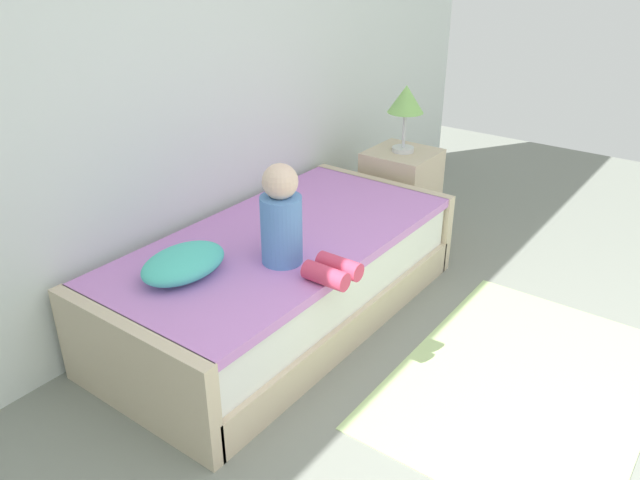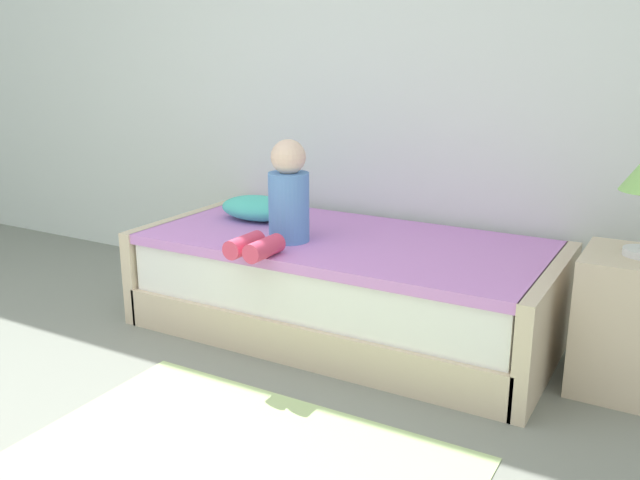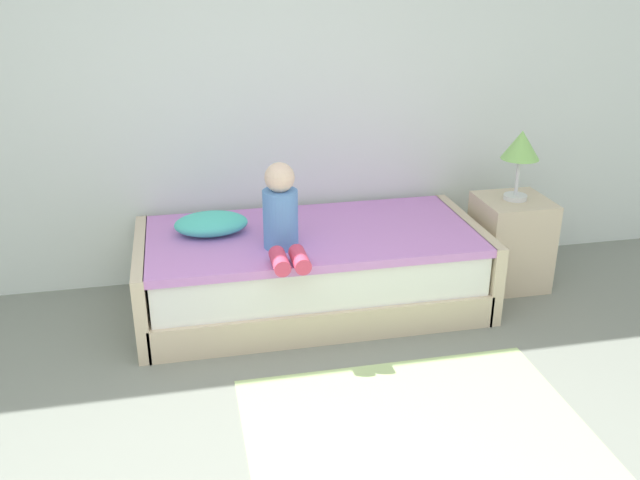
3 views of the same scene
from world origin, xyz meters
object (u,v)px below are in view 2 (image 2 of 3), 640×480
bed (344,285)px  child_figure (283,202)px  nightstand (632,324)px  pillow (258,208)px

bed → child_figure: child_figure is taller
child_figure → nightstand: bearing=9.8°
nightstand → child_figure: (-1.56, -0.27, 0.40)m
nightstand → child_figure: child_figure is taller
nightstand → pillow: (-1.95, 0.06, 0.26)m
bed → pillow: size_ratio=4.80×
bed → pillow: (-0.60, 0.10, 0.32)m
bed → pillow: pillow is taller
bed → nightstand: size_ratio=3.52×
nightstand → child_figure: bearing=-170.2°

